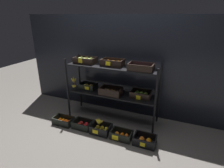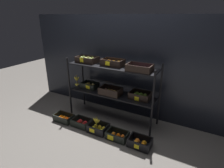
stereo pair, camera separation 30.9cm
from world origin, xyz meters
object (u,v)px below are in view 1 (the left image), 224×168
display_rack (112,80)px  crate_ground_orange (145,141)px  crate_ground_apple_red (83,125)px  banana_bunch_loose (99,122)px  crate_ground_right_tangerine (121,135)px  crate_ground_tangerine (64,121)px  crate_ground_lemon (101,129)px

display_rack → crate_ground_orange: bearing=-33.2°
crate_ground_apple_red → banana_bunch_loose: 0.34m
crate_ground_apple_red → banana_bunch_loose: size_ratio=2.15×
crate_ground_orange → crate_ground_right_tangerine: bearing=-179.1°
crate_ground_tangerine → crate_ground_apple_red: crate_ground_tangerine is taller
display_rack → crate_ground_right_tangerine: 0.93m
crate_ground_lemon → crate_ground_orange: (0.72, -0.01, -0.00)m
crate_ground_tangerine → crate_ground_orange: bearing=0.6°
crate_ground_tangerine → crate_ground_apple_red: bearing=4.9°
display_rack → crate_ground_orange: size_ratio=5.23×
crate_ground_tangerine → crate_ground_right_tangerine: bearing=0.5°
crate_ground_apple_red → crate_ground_orange: 1.06m
crate_ground_right_tangerine → crate_ground_orange: (0.36, 0.01, 0.00)m
crate_ground_tangerine → banana_bunch_loose: size_ratio=2.34×
display_rack → crate_ground_tangerine: size_ratio=4.86×
crate_ground_apple_red → crate_ground_lemon: 0.34m
crate_ground_tangerine → crate_ground_lemon: (0.71, 0.02, 0.01)m
crate_ground_tangerine → crate_ground_orange: (1.43, 0.02, 0.00)m
crate_ground_apple_red → crate_ground_tangerine: bearing=-175.1°
banana_bunch_loose → crate_ground_apple_red: bearing=178.1°
crate_ground_apple_red → banana_bunch_loose: (0.31, -0.01, 0.14)m
crate_ground_tangerine → banana_bunch_loose: banana_bunch_loose is taller
display_rack → crate_ground_tangerine: bearing=-145.2°
crate_ground_orange → crate_ground_apple_red: bearing=179.1°
display_rack → crate_ground_apple_red: 0.91m
crate_ground_lemon → banana_bunch_loose: (-0.03, -0.00, 0.14)m
crate_ground_apple_red → display_rack: bearing=53.9°
crate_ground_tangerine → banana_bunch_loose: 0.70m
crate_ground_orange → banana_bunch_loose: (-0.75, 0.01, 0.14)m
display_rack → crate_ground_apple_red: bearing=-126.1°
crate_ground_lemon → crate_ground_right_tangerine: crate_ground_lemon is taller
crate_ground_right_tangerine → banana_bunch_loose: 0.41m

